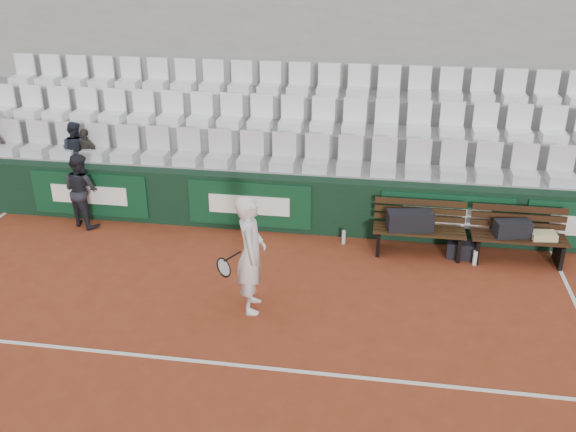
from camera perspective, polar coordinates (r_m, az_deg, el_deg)
The scene contains 22 objects.
ground at distance 8.36m, azimuth -7.70°, elevation -12.72°, with size 80.00×80.00×0.00m, color brown.
court_baseline at distance 8.36m, azimuth -7.71°, elevation -12.70°, with size 18.00×0.06×0.01m, color white.
back_barrier at distance 11.47m, azimuth -1.97°, elevation 1.18°, with size 18.00×0.34×1.00m.
grandstand_tier_front at distance 12.05m, azimuth -1.72°, elevation 2.36°, with size 18.00×0.95×1.00m, color #979794.
grandstand_tier_mid at distance 12.85m, azimuth -0.95°, elevation 4.86°, with size 18.00×0.95×1.45m, color gray.
grandstand_tier_back at distance 13.66m, azimuth -0.26°, elevation 7.06°, with size 18.00×0.95×1.90m, color gray.
grandstand_rear_wall at distance 13.95m, azimuth 0.16°, elevation 12.73°, with size 18.00×0.30×4.40m, color #969693.
seat_row_front at distance 11.61m, azimuth -1.93°, elevation 5.78°, with size 11.90×0.44×0.63m, color silver.
seat_row_mid at distance 12.37m, azimuth -1.12°, elevation 9.14°, with size 11.90×0.44×0.63m, color white.
seat_row_back at distance 13.17m, azimuth -0.39°, elevation 12.10°, with size 11.90×0.44×0.63m, color white.
bench_left at distance 10.89m, azimuth 11.47°, elevation -2.23°, with size 1.50×0.56×0.45m, color #352010.
bench_right at distance 11.08m, azimuth 19.69°, elevation -2.77°, with size 1.50×0.56×0.45m, color #321B0F.
sports_bag_left at distance 10.69m, azimuth 10.79°, elevation -0.42°, with size 0.74×0.32×0.32m, color black.
sports_bag_right at distance 10.91m, azimuth 19.34°, elevation -1.07°, with size 0.56×0.26×0.26m, color black.
towel at distance 11.03m, azimuth 21.75°, elevation -1.62°, with size 0.38×0.28×0.11m, color #CCC384.
sports_bag_ground at distance 10.98m, azimuth 15.15°, elevation -2.90°, with size 0.46×0.28×0.28m, color black.
water_bottle_near at distance 11.10m, azimuth 4.97°, elevation -1.89°, with size 0.07×0.07×0.24m, color silver.
water_bottle_far at distance 10.80m, azimuth 16.28°, elevation -3.59°, with size 0.07×0.07×0.25m, color silver.
tennis_player at distance 8.91m, azimuth -3.32°, elevation -3.39°, with size 0.76×0.70×1.74m.
ball_kid at distance 12.12m, azimuth -17.91°, elevation 2.21°, with size 0.66×0.52×1.37m, color black.
spectator_b at distance 12.71m, azimuth -17.70°, elevation 7.16°, with size 0.58×0.24×1.00m, color #322D28.
spectator_c at distance 12.79m, azimuth -18.61°, elevation 7.45°, with size 0.55×0.43×1.13m, color black.
Camera 1 is at (2.12, -6.35, 5.01)m, focal length 40.00 mm.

